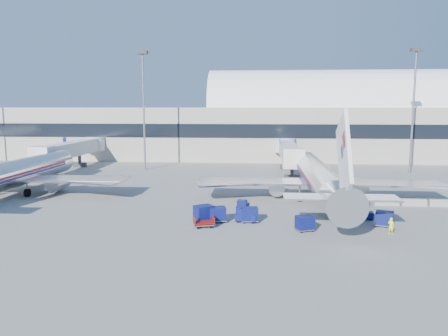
# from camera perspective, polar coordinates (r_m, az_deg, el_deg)

# --- Properties ---
(ground) EXTENTS (260.00, 260.00, 0.00)m
(ground) POSITION_cam_1_polar(r_m,az_deg,el_deg) (54.05, 2.29, -5.04)
(ground) COLOR gray
(ground) RESTS_ON ground
(terminal) EXTENTS (170.00, 28.15, 21.00)m
(terminal) POSITION_cam_1_polar(r_m,az_deg,el_deg) (109.80, -3.62, 5.55)
(terminal) COLOR #B2AA9E
(terminal) RESTS_ON ground
(airliner_main) EXTENTS (32.00, 37.26, 12.07)m
(airliner_main) POSITION_cam_1_polar(r_m,az_deg,el_deg) (58.40, 12.35, -1.31)
(airliner_main) COLOR silver
(airliner_main) RESTS_ON ground
(airliner_mid) EXTENTS (32.00, 37.26, 12.07)m
(airliner_mid) POSITION_cam_1_polar(r_m,az_deg,el_deg) (67.16, -25.94, -0.74)
(airliner_mid) COLOR silver
(airliner_mid) RESTS_ON ground
(jetbridge_near) EXTENTS (4.40, 27.50, 6.25)m
(jetbridge_near) POSITION_cam_1_polar(r_m,az_deg,el_deg) (84.01, 8.37, 2.27)
(jetbridge_near) COLOR silver
(jetbridge_near) RESTS_ON ground
(jetbridge_mid) EXTENTS (4.40, 27.50, 6.25)m
(jetbridge_mid) POSITION_cam_1_polar(r_m,az_deg,el_deg) (91.43, -18.94, 2.38)
(jetbridge_mid) COLOR silver
(jetbridge_mid) RESTS_ON ground
(mast_west) EXTENTS (2.00, 1.20, 22.60)m
(mast_west) POSITION_cam_1_polar(r_m,az_deg,el_deg) (85.56, -10.49, 9.61)
(mast_west) COLOR slate
(mast_west) RESTS_ON ground
(mast_east) EXTENTS (2.00, 1.20, 22.60)m
(mast_east) POSITION_cam_1_polar(r_m,az_deg,el_deg) (87.24, 23.59, 9.05)
(mast_east) COLOR slate
(mast_east) RESTS_ON ground
(barrier_near) EXTENTS (3.00, 0.55, 0.90)m
(barrier_near) POSITION_cam_1_polar(r_m,az_deg,el_deg) (58.08, 20.47, -4.17)
(barrier_near) COLOR #9E9E96
(barrier_near) RESTS_ON ground
(barrier_mid) EXTENTS (3.00, 0.55, 0.90)m
(barrier_mid) POSITION_cam_1_polar(r_m,az_deg,el_deg) (59.07, 23.56, -4.14)
(barrier_mid) COLOR #9E9E96
(barrier_mid) RESTS_ON ground
(barrier_far) EXTENTS (3.00, 0.55, 0.90)m
(barrier_far) POSITION_cam_1_polar(r_m,az_deg,el_deg) (60.22, 26.54, -4.10)
(barrier_far) COLOR #9E9E96
(barrier_far) RESTS_ON ground
(tug_lead) EXTENTS (2.41, 1.49, 1.47)m
(tug_lead) POSITION_cam_1_polar(r_m,az_deg,el_deg) (46.82, 2.81, -6.25)
(tug_lead) COLOR #0B1153
(tug_lead) RESTS_ON ground
(tug_right) EXTENTS (2.16, 1.23, 1.35)m
(tug_right) POSITION_cam_1_polar(r_m,az_deg,el_deg) (50.25, 17.64, -5.70)
(tug_right) COLOR #0B1153
(tug_right) RESTS_ON ground
(tug_left) EXTENTS (1.52, 2.58, 1.60)m
(tug_left) POSITION_cam_1_polar(r_m,az_deg,el_deg) (50.68, 2.44, -5.08)
(tug_left) COLOR #0B1153
(tug_left) RESTS_ON ground
(cart_train_a) EXTENTS (1.96, 1.58, 1.59)m
(cart_train_a) POSITION_cam_1_polar(r_m,az_deg,el_deg) (46.73, 3.37, -6.06)
(cart_train_a) COLOR #0B1153
(cart_train_a) RESTS_ON ground
(cart_train_b) EXTENTS (2.13, 1.81, 1.63)m
(cart_train_b) POSITION_cam_1_polar(r_m,az_deg,el_deg) (46.71, -0.89, -6.02)
(cart_train_b) COLOR #0B1153
(cart_train_b) RESTS_ON ground
(cart_train_c) EXTENTS (2.51, 2.40, 1.76)m
(cart_train_c) POSITION_cam_1_polar(r_m,az_deg,el_deg) (46.87, -2.66, -5.90)
(cart_train_c) COLOR #0B1153
(cart_train_c) RESTS_ON ground
(cart_solo_near) EXTENTS (2.09, 1.88, 1.51)m
(cart_solo_near) POSITION_cam_1_polar(r_m,az_deg,el_deg) (44.16, 10.51, -7.07)
(cart_solo_near) COLOR #0B1153
(cart_solo_near) RESTS_ON ground
(cart_solo_far) EXTENTS (2.16, 1.91, 1.59)m
(cart_solo_far) POSITION_cam_1_polar(r_m,az_deg,el_deg) (47.86, 20.23, -6.21)
(cart_solo_far) COLOR #0B1153
(cart_solo_far) RESTS_ON ground
(cart_open_red) EXTENTS (2.38, 1.97, 0.55)m
(cart_open_red) POSITION_cam_1_polar(r_m,az_deg,el_deg) (44.88, -2.62, -7.24)
(cart_open_red) COLOR slate
(cart_open_red) RESTS_ON ground
(ramp_worker) EXTENTS (0.70, 0.67, 1.61)m
(ramp_worker) POSITION_cam_1_polar(r_m,az_deg,el_deg) (45.44, 20.98, -7.05)
(ramp_worker) COLOR #EAFF1A
(ramp_worker) RESTS_ON ground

